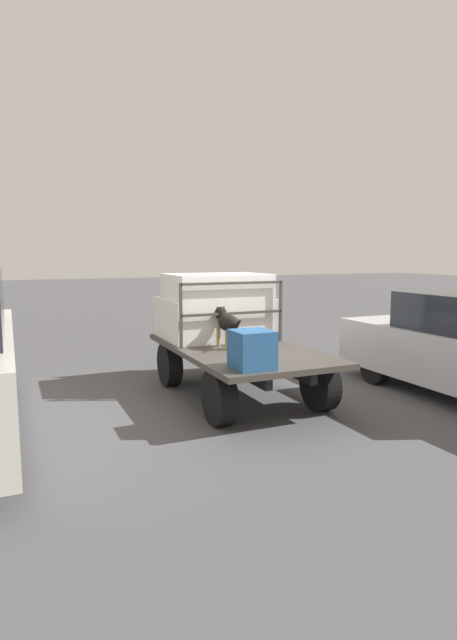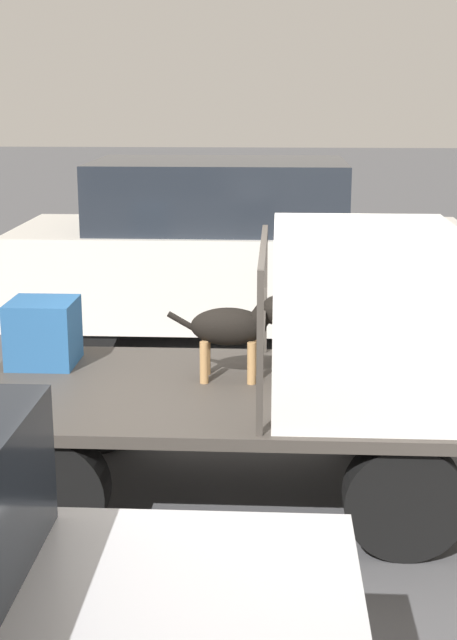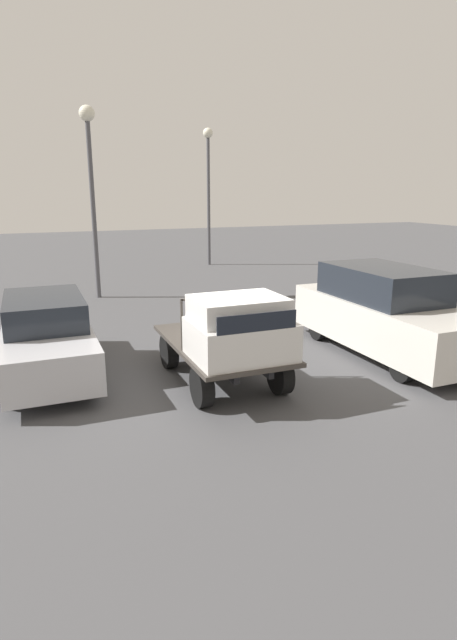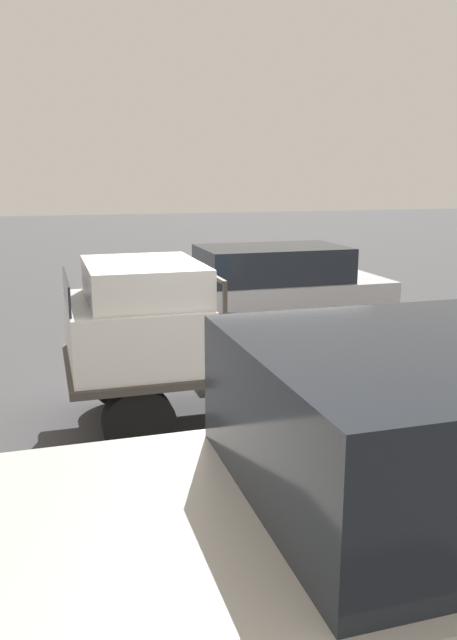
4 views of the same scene
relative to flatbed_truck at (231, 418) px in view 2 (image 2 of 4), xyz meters
The scene contains 7 objects.
ground_plane 0.57m from the flatbed_truck, ahead, with size 80.00×80.00×0.00m, color #474749.
flatbed_truck is the anchor object (origin of this frame).
truck_cab 1.22m from the flatbed_truck, ahead, with size 1.43×1.76×1.10m.
truck_headboard 0.90m from the flatbed_truck, ahead, with size 0.04×1.76×0.99m.
dog 0.65m from the flatbed_truck, 76.19° to the left, with size 0.90×0.26×0.64m.
cargo_crate 1.57m from the flatbed_truck, 161.65° to the left, with size 0.48×0.48×0.48m.
parked_pickup_far 4.21m from the flatbed_truck, 92.29° to the left, with size 5.09×1.96×2.03m.
Camera 2 is at (0.30, -5.79, 2.77)m, focal length 50.00 mm.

